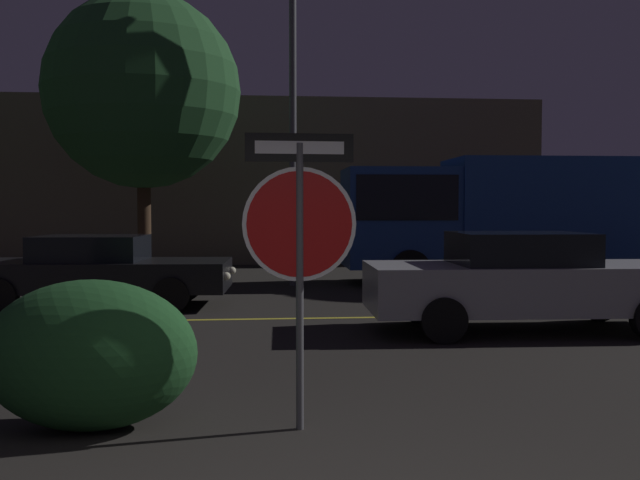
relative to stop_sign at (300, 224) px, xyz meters
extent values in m
cube|color=gold|center=(0.15, 5.59, -1.62)|extent=(32.89, 0.12, 0.01)
cylinder|color=#4C4C51|center=(0.00, 0.00, -0.49)|extent=(0.06, 0.06, 2.25)
cylinder|color=white|center=(0.00, 0.00, 0.00)|extent=(0.90, 0.05, 0.90)
cylinder|color=#B71414|center=(0.00, 0.00, 0.00)|extent=(0.83, 0.05, 0.83)
cube|color=black|center=(0.00, 0.00, 0.60)|extent=(0.85, 0.06, 0.22)
cube|color=white|center=(0.00, 0.00, 0.60)|extent=(0.70, 0.06, 0.10)
ellipsoid|color=#1E4C23|center=(-1.64, 0.14, -1.03)|extent=(1.67, 0.98, 1.19)
cube|color=black|center=(-3.08, 7.26, -1.06)|extent=(4.61, 2.01, 0.52)
cube|color=black|center=(-3.21, 7.27, -0.58)|extent=(1.89, 1.61, 0.44)
cylinder|color=black|center=(-1.63, 8.02, -1.32)|extent=(0.61, 0.23, 0.60)
cylinder|color=black|center=(-1.73, 6.34, -1.32)|extent=(0.61, 0.23, 0.60)
cylinder|color=black|center=(-4.43, 8.18, -1.32)|extent=(0.61, 0.23, 0.60)
sphere|color=#F4EFCC|center=(-0.76, 7.67, -1.04)|extent=(0.14, 0.14, 0.14)
sphere|color=#F4EFCC|center=(-0.83, 6.59, -1.04)|extent=(0.14, 0.14, 0.14)
cube|color=#9E9EA3|center=(3.50, 4.16, -0.99)|extent=(4.57, 1.87, 0.65)
cube|color=black|center=(3.37, 4.17, -0.44)|extent=(1.85, 1.54, 0.45)
cylinder|color=black|center=(4.93, 4.94, -1.32)|extent=(0.61, 0.22, 0.60)
cylinder|color=black|center=(2.13, 5.03, -1.32)|extent=(0.61, 0.22, 0.60)
cylinder|color=black|center=(2.08, 3.39, -1.32)|extent=(0.61, 0.22, 0.60)
cube|color=navy|center=(2.94, 10.55, -0.10)|extent=(2.51, 2.10, 2.24)
cube|color=black|center=(2.94, 10.55, 0.34)|extent=(2.26, 2.14, 0.98)
cube|color=navy|center=(6.20, 10.50, 0.02)|extent=(4.07, 2.26, 2.48)
cylinder|color=black|center=(2.99, 9.50, -1.20)|extent=(0.84, 0.29, 0.84)
cylinder|color=black|center=(3.03, 11.60, -1.20)|extent=(0.84, 0.29, 0.84)
cylinder|color=black|center=(6.89, 9.43, -1.20)|extent=(0.84, 0.29, 0.84)
cylinder|color=black|center=(6.93, 11.53, -1.20)|extent=(0.84, 0.29, 0.84)
cylinder|color=#4C4C51|center=(0.51, 10.34, 2.35)|extent=(0.16, 0.16, 7.95)
cylinder|color=#422D1E|center=(-2.99, 11.91, -0.19)|extent=(0.32, 0.32, 2.85)
sphere|color=#235128|center=(-2.99, 11.91, 2.90)|extent=(4.65, 4.65, 4.65)
cube|color=#6B5B4C|center=(-2.29, 18.08, 0.95)|extent=(21.94, 3.65, 5.14)
camera|label=1|loc=(-0.35, -5.55, 0.13)|focal=40.00mm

